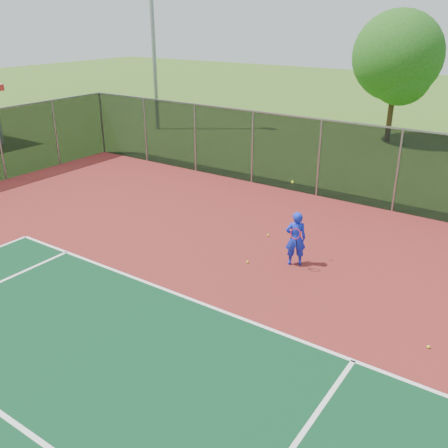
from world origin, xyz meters
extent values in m
plane|color=#36601B|center=(0.00, 0.00, 0.00)|extent=(120.00, 120.00, 0.00)
cube|color=maroon|center=(0.00, 2.00, 0.01)|extent=(30.00, 20.00, 0.02)
cube|color=white|center=(2.00, 3.00, 0.03)|extent=(22.00, 0.10, 0.00)
cube|color=black|center=(0.00, 12.00, 1.52)|extent=(30.00, 0.04, 3.00)
cube|color=gray|center=(0.00, 12.00, 3.02)|extent=(30.00, 0.06, 0.06)
imported|color=#162AD4|center=(-1.01, 6.21, 0.82)|extent=(0.70, 0.64, 1.60)
cylinder|color=black|center=(-0.86, 5.96, 0.83)|extent=(0.03, 0.15, 0.27)
torus|color=#A51414|center=(-0.86, 5.86, 1.13)|extent=(0.30, 0.13, 0.29)
sphere|color=#D1E81B|center=(-1.26, 6.31, 2.41)|extent=(0.07, 0.07, 0.07)
sphere|color=#D1E81B|center=(-2.15, 5.51, 0.06)|extent=(0.07, 0.07, 0.07)
sphere|color=#D1E81B|center=(-2.59, 7.48, 0.06)|extent=(0.07, 0.07, 0.07)
sphere|color=#D1E81B|center=(3.16, 4.33, 0.06)|extent=(0.07, 0.07, 0.07)
cylinder|color=gray|center=(-16.55, 17.92, 6.47)|extent=(0.24, 0.24, 12.95)
cylinder|color=#362113|center=(-3.63, 22.77, 1.34)|extent=(0.30, 0.30, 2.68)
sphere|color=#1C5015|center=(-3.63, 22.77, 4.61)|extent=(4.76, 4.76, 4.76)
sphere|color=#1C5015|center=(-3.23, 22.47, 3.72)|extent=(3.27, 3.27, 3.27)
camera|label=1|loc=(4.55, -5.42, 6.62)|focal=40.00mm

